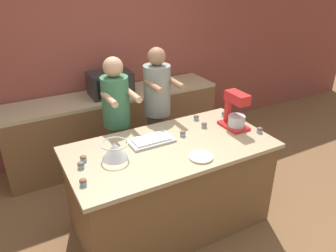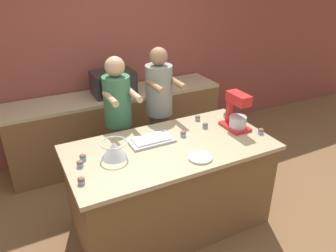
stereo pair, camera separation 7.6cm
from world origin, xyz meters
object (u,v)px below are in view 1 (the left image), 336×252
at_px(cupcake_7, 224,114).
at_px(cupcake_5, 83,182).
at_px(mixing_bowl, 115,150).
at_px(small_plate, 201,157).
at_px(baking_tray, 151,140).
at_px(cupcake_2, 83,158).
at_px(stand_mixer, 235,112).
at_px(cupcake_0, 204,125).
at_px(person_right, 158,115).
at_px(cupcake_4, 183,133).
at_px(microwave_oven, 110,83).
at_px(cupcake_3, 81,165).
at_px(cupcake_1, 260,130).
at_px(person_left, 118,125).
at_px(cupcake_6, 196,117).

bearing_deg(cupcake_7, cupcake_5, -163.78).
height_order(mixing_bowl, small_plate, mixing_bowl).
bearing_deg(baking_tray, cupcake_2, -177.20).
bearing_deg(baking_tray, cupcake_7, 7.97).
distance_m(stand_mixer, cupcake_0, 0.33).
xyz_separation_m(baking_tray, small_plate, (0.25, -0.46, -0.01)).
xyz_separation_m(person_right, cupcake_5, (-1.12, -0.95, 0.07)).
relative_size(small_plate, cupcake_2, 3.65).
distance_m(person_right, cupcake_4, 0.64).
xyz_separation_m(mixing_bowl, cupcake_7, (1.35, 0.24, -0.05)).
relative_size(mixing_bowl, cupcake_5, 4.12).
height_order(small_plate, cupcake_5, cupcake_5).
distance_m(stand_mixer, microwave_oven, 1.69).
xyz_separation_m(person_right, cupcake_3, (-1.07, -0.71, 0.07)).
height_order(person_right, mixing_bowl, person_right).
relative_size(baking_tray, cupcake_1, 7.24).
xyz_separation_m(microwave_oven, cupcake_4, (0.22, -1.41, -0.12)).
height_order(person_left, cupcake_2, person_left).
xyz_separation_m(cupcake_3, cupcake_5, (-0.05, -0.24, 0.00)).
bearing_deg(person_left, cupcake_6, -27.06).
bearing_deg(cupcake_4, cupcake_3, -175.53).
relative_size(cupcake_2, cupcake_3, 1.00).
bearing_deg(cupcake_5, person_left, 56.43).
relative_size(small_plate, cupcake_0, 3.65).
distance_m(cupcake_4, cupcake_5, 1.11).
bearing_deg(mixing_bowl, small_plate, -28.54).
distance_m(cupcake_0, cupcake_3, 1.31).
bearing_deg(person_left, baking_tray, -78.99).
relative_size(person_left, cupcake_7, 27.59).
bearing_deg(mixing_bowl, microwave_oven, 71.56).
distance_m(mixing_bowl, cupcake_5, 0.43).
height_order(person_left, cupcake_3, person_left).
bearing_deg(cupcake_6, cupcake_2, -169.56).
height_order(small_plate, cupcake_7, cupcake_7).
height_order(person_left, baking_tray, person_left).
bearing_deg(cupcake_4, cupcake_5, -163.31).
relative_size(person_right, microwave_oven, 3.16).
height_order(cupcake_1, cupcake_4, same).
bearing_deg(mixing_bowl, cupcake_3, -177.95).
bearing_deg(cupcake_1, stand_mixer, 123.95).
relative_size(stand_mixer, cupcake_4, 6.49).
relative_size(cupcake_2, cupcake_5, 1.00).
xyz_separation_m(person_right, cupcake_6, (0.27, -0.38, 0.07)).
height_order(cupcake_0, cupcake_2, same).
distance_m(person_right, cupcake_5, 1.47).
bearing_deg(microwave_oven, stand_mixer, -62.28).
bearing_deg(cupcake_2, baking_tray, 2.80).
relative_size(person_left, microwave_oven, 3.08).
distance_m(cupcake_5, cupcake_6, 1.50).
relative_size(cupcake_1, cupcake_4, 1.00).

